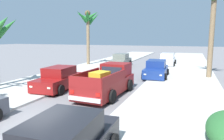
# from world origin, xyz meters

# --- Properties ---
(ground_plane) EXTENTS (160.00, 160.00, 0.00)m
(ground_plane) POSITION_xyz_m (0.00, 0.00, 0.00)
(ground_plane) COLOR slate
(sidewalk_left) EXTENTS (5.34, 60.00, 0.12)m
(sidewalk_left) POSITION_xyz_m (-5.01, 12.00, 0.06)
(sidewalk_left) COLOR beige
(sidewalk_left) RESTS_ON ground
(sidewalk_right) EXTENTS (5.34, 60.00, 0.12)m
(sidewalk_right) POSITION_xyz_m (5.01, 12.00, 0.06)
(sidewalk_right) COLOR beige
(sidewalk_right) RESTS_ON ground
(curb_left) EXTENTS (0.16, 60.00, 0.10)m
(curb_left) POSITION_xyz_m (-3.74, 12.00, 0.05)
(curb_left) COLOR silver
(curb_left) RESTS_ON ground
(curb_right) EXTENTS (0.16, 60.00, 0.10)m
(curb_right) POSITION_xyz_m (3.74, 12.00, 0.05)
(curb_right) COLOR silver
(curb_right) RESTS_ON ground
(pickup_truck) EXTENTS (2.38, 5.29, 1.80)m
(pickup_truck) POSITION_xyz_m (0.81, 5.52, 0.79)
(pickup_truck) COLOR maroon
(pickup_truck) RESTS_ON ground
(car_left_near) EXTENTS (2.19, 4.33, 1.54)m
(car_left_near) POSITION_xyz_m (-2.76, 5.59, 0.71)
(car_left_near) COLOR maroon
(car_left_near) RESTS_ON ground
(car_right_near) EXTENTS (2.15, 4.31, 1.54)m
(car_right_near) POSITION_xyz_m (2.74, 12.15, 0.71)
(car_right_near) COLOR navy
(car_right_near) RESTS_ON ground
(car_left_far) EXTENTS (2.08, 4.28, 1.54)m
(car_left_far) POSITION_xyz_m (2.75, 20.80, 0.71)
(car_left_far) COLOR silver
(car_left_far) RESTS_ON ground
(car_right_far) EXTENTS (2.21, 4.34, 1.54)m
(car_right_far) POSITION_xyz_m (-2.46, 18.03, 0.71)
(car_right_far) COLOR slate
(car_right_far) RESTS_ON ground
(palm_tree_left_mid) EXTENTS (3.26, 4.14, 6.78)m
(palm_tree_left_mid) POSITION_xyz_m (-6.62, 17.56, 5.49)
(palm_tree_left_mid) COLOR #846B4C
(palm_tree_left_mid) RESTS_ON ground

